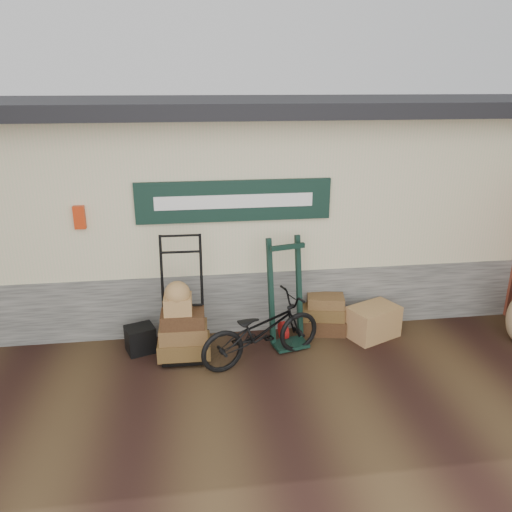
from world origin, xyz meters
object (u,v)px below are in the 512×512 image
Objects in this scene: porter_trolley at (182,297)px; bicycle at (261,327)px; green_barrow at (287,293)px; suitcase_stack at (323,314)px; wicker_hamper at (373,322)px; black_trunk at (140,339)px.

bicycle is (0.99, -0.35, -0.33)m from porter_trolley.
green_barrow is 0.89× the size of bicycle.
wicker_hamper is at bearing -19.29° from suitcase_stack.
black_trunk is at bearing 54.16° from bicycle.
suitcase_stack is 0.38× the size of bicycle.
green_barrow is 0.65m from bicycle.
suitcase_stack is at bearing -75.58° from bicycle.
green_barrow is at bearing -0.85° from black_trunk.
green_barrow is at bearing -63.06° from bicycle.
wicker_hamper is (0.67, -0.23, -0.06)m from suitcase_stack.
porter_trolley is 2.53× the size of suitcase_stack.
green_barrow is 1.37m from wicker_hamper.
black_trunk is (-1.98, 0.03, -0.57)m from green_barrow.
porter_trolley is 1.10m from bicycle.
porter_trolley is at bearing -170.62° from suitcase_stack.
wicker_hamper is at bearing -12.44° from green_barrow.
green_barrow reaches higher than bicycle.
porter_trolley is 2.35× the size of wicker_hamper.
green_barrow reaches higher than wicker_hamper.
suitcase_stack is (0.59, 0.25, -0.46)m from green_barrow.
wicker_hamper is 0.41× the size of bicycle.
black_trunk is at bearing -175.18° from suitcase_stack.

